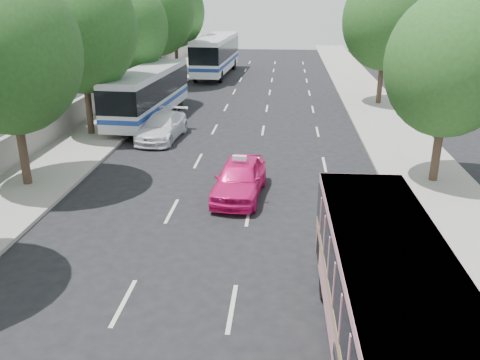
# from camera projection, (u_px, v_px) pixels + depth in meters

# --- Properties ---
(ground) EXTENTS (120.00, 120.00, 0.00)m
(ground) POSITION_uv_depth(u_px,v_px,m) (206.00, 267.00, 15.21)
(ground) COLOR black
(ground) RESTS_ON ground
(sidewalk_left) EXTENTS (4.00, 90.00, 0.15)m
(sidewalk_left) POSITION_uv_depth(u_px,v_px,m) (126.00, 111.00, 34.54)
(sidewalk_left) COLOR #9E998E
(sidewalk_left) RESTS_ON ground
(sidewalk_right) EXTENTS (4.00, 90.00, 0.12)m
(sidewalk_right) POSITION_uv_depth(u_px,v_px,m) (380.00, 116.00, 33.15)
(sidewalk_right) COLOR #9E998E
(sidewalk_right) RESTS_ON ground
(low_wall) EXTENTS (0.30, 90.00, 1.50)m
(low_wall) POSITION_uv_depth(u_px,v_px,m) (99.00, 99.00, 34.40)
(low_wall) COLOR #9E998E
(low_wall) RESTS_ON sidewalk_left
(tree_left_b) EXTENTS (5.70, 5.70, 8.88)m
(tree_left_b) POSITION_uv_depth(u_px,v_px,m) (8.00, 45.00, 19.40)
(tree_left_b) COLOR #38281E
(tree_left_b) RESTS_ON ground
(tree_left_c) EXTENTS (6.00, 6.00, 9.35)m
(tree_left_c) POSITION_uv_depth(u_px,v_px,m) (81.00, 24.00, 26.77)
(tree_left_c) COLOR #38281E
(tree_left_c) RESTS_ON ground
(tree_left_d) EXTENTS (5.52, 5.52, 8.60)m
(tree_left_d) POSITION_uv_depth(u_px,v_px,m) (128.00, 24.00, 34.40)
(tree_left_d) COLOR #38281E
(tree_left_d) RESTS_ON ground
(tree_left_e) EXTENTS (6.30, 6.30, 9.82)m
(tree_left_e) POSITION_uv_depth(u_px,v_px,m) (157.00, 8.00, 41.57)
(tree_left_e) COLOR #38281E
(tree_left_e) RESTS_ON ground
(tree_left_f) EXTENTS (5.88, 5.88, 9.16)m
(tree_left_f) POSITION_uv_depth(u_px,v_px,m) (175.00, 10.00, 49.20)
(tree_left_f) COLOR #38281E
(tree_left_f) RESTS_ON ground
(tree_right_near) EXTENTS (5.10, 5.10, 7.95)m
(tree_right_near) POSITION_uv_depth(u_px,v_px,m) (452.00, 60.00, 20.07)
(tree_right_near) COLOR #38281E
(tree_right_near) RESTS_ON ground
(tree_right_far) EXTENTS (6.00, 6.00, 9.35)m
(tree_right_far) POSITION_uv_depth(u_px,v_px,m) (388.00, 16.00, 34.65)
(tree_right_far) COLOR #38281E
(tree_right_far) RESTS_ON ground
(pink_bus) EXTENTS (2.50, 9.20, 2.92)m
(pink_bus) POSITION_uv_depth(u_px,v_px,m) (390.00, 299.00, 10.47)
(pink_bus) COLOR #CF8595
(pink_bus) RESTS_ON ground
(pink_taxi) EXTENTS (2.17, 4.62, 1.53)m
(pink_taxi) POSITION_uv_depth(u_px,v_px,m) (239.00, 178.00, 20.22)
(pink_taxi) COLOR #E3136F
(pink_taxi) RESTS_ON ground
(white_pickup) EXTENTS (2.38, 5.00, 1.41)m
(white_pickup) POSITION_uv_depth(u_px,v_px,m) (162.00, 127.00, 28.10)
(white_pickup) COLOR white
(white_pickup) RESTS_ON ground
(tour_coach_front) EXTENTS (2.99, 10.85, 3.21)m
(tour_coach_front) POSITION_uv_depth(u_px,v_px,m) (148.00, 90.00, 31.69)
(tour_coach_front) COLOR silver
(tour_coach_front) RESTS_ON ground
(tour_coach_rear) EXTENTS (3.21, 12.37, 3.67)m
(tour_coach_rear) POSITION_uv_depth(u_px,v_px,m) (216.00, 52.00, 48.86)
(tour_coach_rear) COLOR white
(tour_coach_rear) RESTS_ON ground
(taxi_roof_sign) EXTENTS (0.56, 0.22, 0.18)m
(taxi_roof_sign) POSITION_uv_depth(u_px,v_px,m) (239.00, 158.00, 19.92)
(taxi_roof_sign) COLOR silver
(taxi_roof_sign) RESTS_ON pink_taxi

